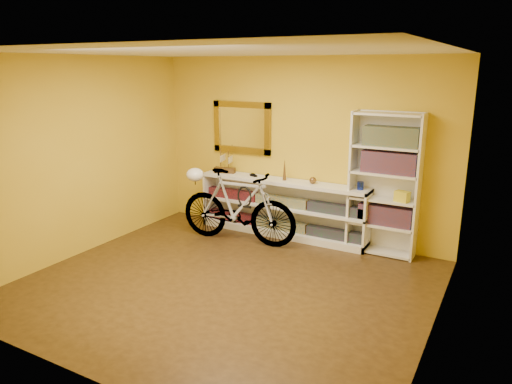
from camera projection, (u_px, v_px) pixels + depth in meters
The scene contains 24 objects.
floor at pixel (227, 285), 5.53m from camera, with size 4.50×4.00×0.01m, color #32210E.
ceiling at pixel (223, 51), 4.86m from camera, with size 4.50×4.00×0.01m, color silver.
back_wall at pixel (300, 149), 6.89m from camera, with size 4.50×0.01×2.60m, color gold.
left_wall at pixel (80, 157), 6.25m from camera, with size 0.01×4.00×2.60m, color gold.
right_wall at pixel (443, 203), 4.14m from camera, with size 0.01×4.00×2.60m, color gold.
gilt_mirror at pixel (242, 128), 7.24m from camera, with size 0.98×0.06×0.78m, color #7C6316.
wall_socket at pixel (356, 227), 6.72m from camera, with size 0.09×0.01×0.09m, color silver.
console_unit at pixel (282, 208), 7.03m from camera, with size 2.60×0.35×0.85m, color silver, non-canonical shape.
cd_row_lower at pixel (281, 225), 7.08m from camera, with size 2.50×0.13×0.14m, color black.
cd_row_upper at pixel (282, 201), 6.99m from camera, with size 2.50×0.13×0.14m, color #1A5279.
model_ship at pixel (224, 160), 7.34m from camera, with size 0.33×0.12×0.39m, color #3A2710, non-canonical shape.
toy_car at pixel (254, 176), 7.15m from camera, with size 0.00×0.00×0.00m, color black.
bronze_ornament at pixel (285, 170), 6.87m from camera, with size 0.05×0.05×0.31m, color brown.
decorative_orb at pixel (313, 180), 6.69m from camera, with size 0.10×0.10×0.10m, color brown.
bookcase at pixel (384, 185), 6.23m from camera, with size 0.90×0.30×1.90m, color silver, non-canonical shape.
book_row_a at pixel (386, 215), 6.31m from camera, with size 0.70×0.22×0.26m, color maroon.
book_row_b at pixel (390, 162), 6.13m from camera, with size 0.70×0.22×0.28m, color maroon.
book_row_c at pixel (391, 136), 6.04m from camera, with size 0.70×0.22×0.25m, color #194F58.
travel_mug at pixel (360, 189), 6.38m from camera, with size 0.09×0.09×0.19m, color navy.
red_tin at pixel (373, 137), 6.20m from camera, with size 0.15×0.15×0.19m, color maroon.
yellow_bag at pixel (402, 196), 6.11m from camera, with size 0.18×0.12×0.14m, color gold.
bicycle at pixel (238, 207), 6.74m from camera, with size 1.79×0.46×1.06m, color silver.
helmet at pixel (195, 175), 6.91m from camera, with size 0.26×0.25×0.20m, color white.
u_lock at pixel (245, 197), 6.66m from camera, with size 0.23×0.23×0.02m, color black.
Camera 1 is at (2.76, -4.26, 2.46)m, focal length 33.38 mm.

